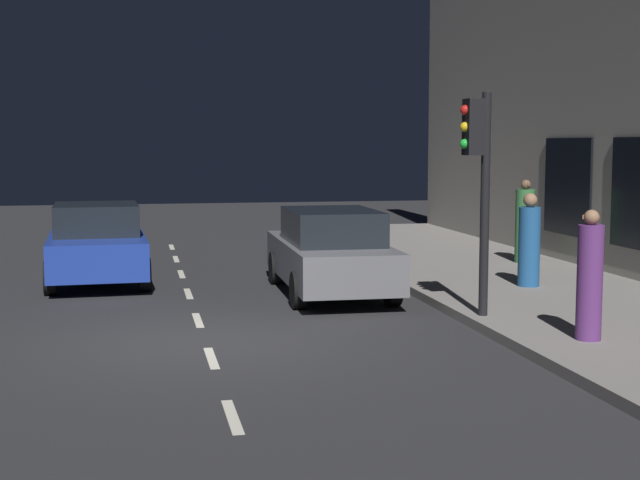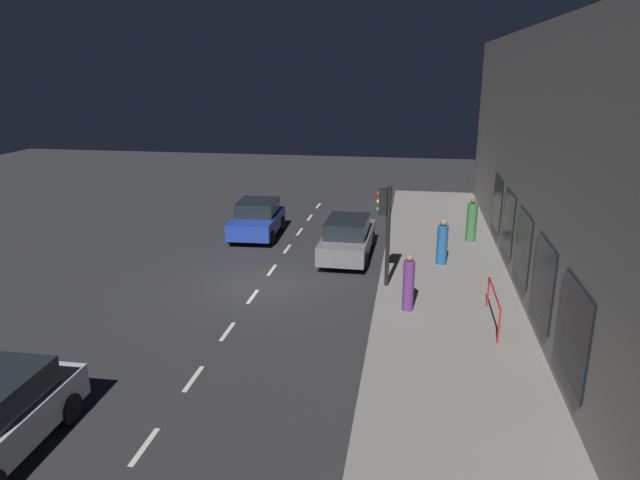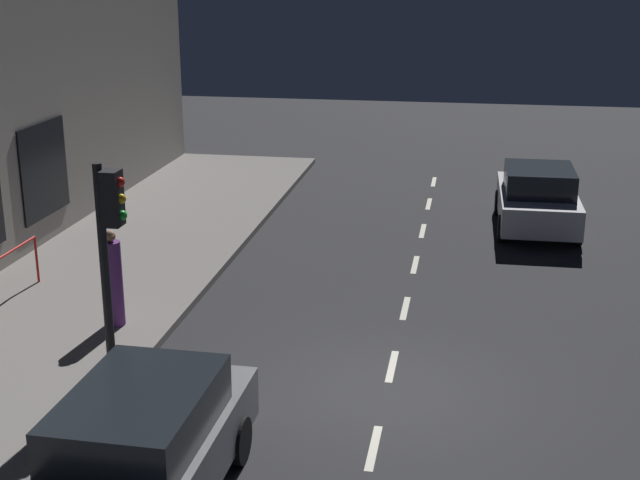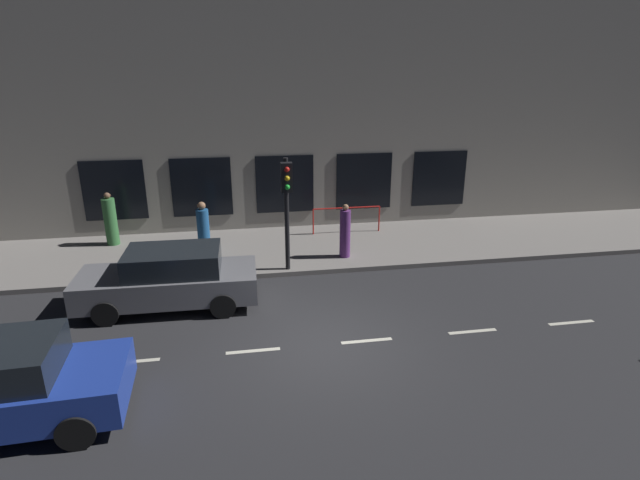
% 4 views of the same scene
% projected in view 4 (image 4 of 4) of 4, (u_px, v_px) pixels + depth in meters
% --- Properties ---
extents(ground_plane, '(60.00, 60.00, 0.00)m').
position_uv_depth(ground_plane, '(324.00, 345.00, 11.30)').
color(ground_plane, '#28282B').
extents(sidewalk, '(4.50, 32.00, 0.15)m').
position_uv_depth(sidewalk, '(293.00, 248.00, 17.10)').
color(sidewalk, gray).
rests_on(sidewalk, ground).
extents(building_facade, '(0.65, 32.00, 8.44)m').
position_uv_depth(building_facade, '(282.00, 118.00, 18.11)').
color(building_facade, gray).
rests_on(building_facade, ground).
extents(lane_centre_line, '(0.12, 27.20, 0.01)m').
position_uv_depth(lane_centre_line, '(367.00, 341.00, 11.46)').
color(lane_centre_line, beige).
rests_on(lane_centre_line, ground).
extents(traffic_light, '(0.48, 0.32, 3.39)m').
position_uv_depth(traffic_light, '(287.00, 195.00, 14.29)').
color(traffic_light, black).
rests_on(traffic_light, sidewalk).
extents(parked_car_0, '(2.06, 3.88, 1.58)m').
position_uv_depth(parked_car_0, '(8.00, 385.00, 8.55)').
color(parked_car_0, '#1E389E').
rests_on(parked_car_0, ground).
extents(parked_car_2, '(1.92, 4.56, 1.58)m').
position_uv_depth(parked_car_2, '(170.00, 278.00, 12.87)').
color(parked_car_2, slate).
rests_on(parked_car_2, ground).
extents(pedestrian_0, '(0.48, 0.48, 1.75)m').
position_uv_depth(pedestrian_0, '(345.00, 233.00, 15.89)').
color(pedestrian_0, '#5B2D70').
rests_on(pedestrian_0, sidewalk).
extents(pedestrian_1, '(0.55, 0.55, 1.72)m').
position_uv_depth(pedestrian_1, '(203.00, 229.00, 16.28)').
color(pedestrian_1, '#1E5189').
rests_on(pedestrian_1, sidewalk).
extents(pedestrian_2, '(0.51, 0.51, 1.83)m').
position_uv_depth(pedestrian_2, '(111.00, 221.00, 17.00)').
color(pedestrian_2, '#336B38').
rests_on(pedestrian_2, sidewalk).
extents(red_railing, '(0.05, 2.54, 0.97)m').
position_uv_depth(red_railing, '(347.00, 213.00, 18.24)').
color(red_railing, red).
rests_on(red_railing, sidewalk).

